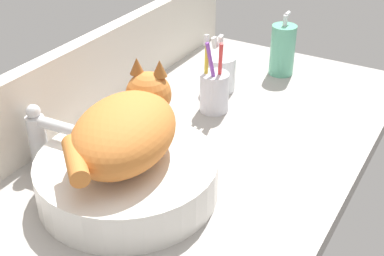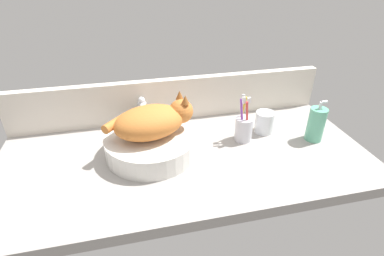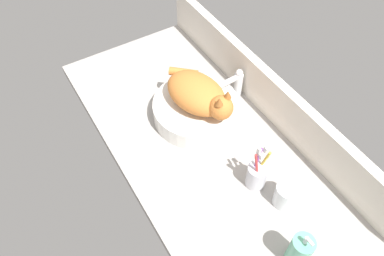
{
  "view_description": "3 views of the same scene",
  "coord_description": "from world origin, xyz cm",
  "px_view_note": "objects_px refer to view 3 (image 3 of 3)",
  "views": [
    {
      "loc": [
        -74.3,
        -45.2,
        60.86
      ],
      "look_at": [
        1.11,
        -1.88,
        9.14
      ],
      "focal_mm": 50.0,
      "sensor_mm": 36.0,
      "label": 1
    },
    {
      "loc": [
        -17.48,
        -87.19,
        64.14
      ],
      "look_at": [
        2.49,
        0.24,
        11.1
      ],
      "focal_mm": 28.0,
      "sensor_mm": 36.0,
      "label": 2
    },
    {
      "loc": [
        69.01,
        -46.82,
        111.05
      ],
      "look_at": [
        -0.6,
        -4.43,
        9.99
      ],
      "focal_mm": 35.0,
      "sensor_mm": 36.0,
      "label": 3
    }
  ],
  "objects_px": {
    "sink_basin": "(196,110)",
    "toothbrush_cup": "(257,175)",
    "water_glass": "(286,196)",
    "soap_dispenser": "(299,251)",
    "cat": "(199,94)",
    "faucet": "(236,83)"
  },
  "relations": [
    {
      "from": "sink_basin",
      "to": "toothbrush_cup",
      "type": "relative_size",
      "value": 1.76
    },
    {
      "from": "toothbrush_cup",
      "to": "water_glass",
      "type": "height_order",
      "value": "toothbrush_cup"
    },
    {
      "from": "sink_basin",
      "to": "soap_dispenser",
      "type": "height_order",
      "value": "soap_dispenser"
    },
    {
      "from": "cat",
      "to": "soap_dispenser",
      "type": "distance_m",
      "value": 0.62
    },
    {
      "from": "soap_dispenser",
      "to": "toothbrush_cup",
      "type": "xyz_separation_m",
      "value": [
        -0.27,
        0.06,
        -0.02
      ]
    },
    {
      "from": "sink_basin",
      "to": "water_glass",
      "type": "height_order",
      "value": "water_glass"
    },
    {
      "from": "sink_basin",
      "to": "cat",
      "type": "relative_size",
      "value": 1.03
    },
    {
      "from": "toothbrush_cup",
      "to": "water_glass",
      "type": "xyz_separation_m",
      "value": [
        0.11,
        0.04,
        -0.01
      ]
    },
    {
      "from": "sink_basin",
      "to": "faucet",
      "type": "height_order",
      "value": "faucet"
    },
    {
      "from": "faucet",
      "to": "soap_dispenser",
      "type": "distance_m",
      "value": 0.69
    },
    {
      "from": "cat",
      "to": "faucet",
      "type": "height_order",
      "value": "cat"
    },
    {
      "from": "cat",
      "to": "soap_dispenser",
      "type": "bearing_deg",
      "value": -4.73
    },
    {
      "from": "sink_basin",
      "to": "soap_dispenser",
      "type": "bearing_deg",
      "value": -4.27
    },
    {
      "from": "cat",
      "to": "faucet",
      "type": "distance_m",
      "value": 0.2
    },
    {
      "from": "faucet",
      "to": "toothbrush_cup",
      "type": "xyz_separation_m",
      "value": [
        0.37,
        -0.18,
        -0.02
      ]
    },
    {
      "from": "soap_dispenser",
      "to": "toothbrush_cup",
      "type": "height_order",
      "value": "toothbrush_cup"
    },
    {
      "from": "faucet",
      "to": "soap_dispenser",
      "type": "bearing_deg",
      "value": -20.39
    },
    {
      "from": "sink_basin",
      "to": "water_glass",
      "type": "relative_size",
      "value": 3.75
    },
    {
      "from": "cat",
      "to": "sink_basin",
      "type": "bearing_deg",
      "value": -163.15
    },
    {
      "from": "sink_basin",
      "to": "toothbrush_cup",
      "type": "bearing_deg",
      "value": 2.02
    },
    {
      "from": "sink_basin",
      "to": "soap_dispenser",
      "type": "xyz_separation_m",
      "value": [
        0.63,
        -0.05,
        0.03
      ]
    },
    {
      "from": "soap_dispenser",
      "to": "faucet",
      "type": "bearing_deg",
      "value": 159.61
    }
  ]
}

